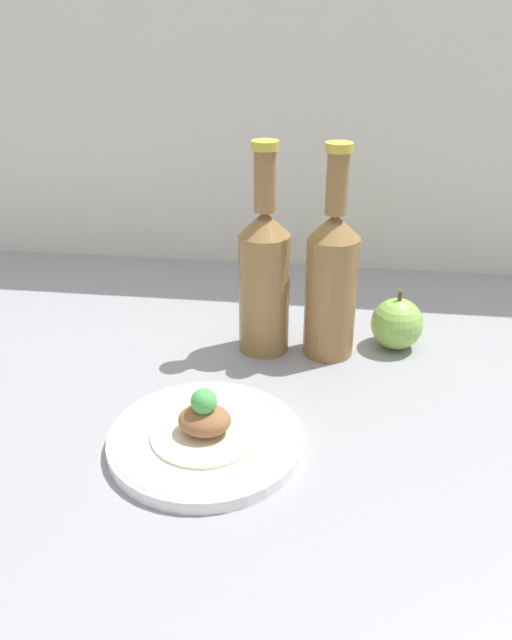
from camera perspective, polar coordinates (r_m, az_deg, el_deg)
The scene contains 7 objects.
ground_plane at distance 84.46cm, azimuth 1.17°, elevation -9.20°, with size 180.00×110.00×4.00cm, color gray.
wall_backsplash at distance 122.00cm, azimuth 4.39°, elevation 23.09°, with size 180.00×3.00×80.00cm.
plate at distance 76.65cm, azimuth -4.65°, elevation -10.74°, with size 23.50×23.50×1.93cm.
plated_food at distance 75.18cm, azimuth -4.72°, elevation -9.25°, with size 13.12×13.12×6.33cm.
cider_bottle_left at distance 92.05cm, azimuth 0.75°, elevation 4.05°, with size 7.62×7.62×31.61cm.
cider_bottle_right at distance 91.53cm, azimuth 6.92°, elevation 3.72°, with size 7.62×7.62×31.61cm.
apple at distance 98.15cm, azimuth 12.75°, elevation -0.33°, with size 7.99×7.99×9.51cm.
Camera 1 is at (7.15, -68.06, 47.50)cm, focal length 35.00 mm.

